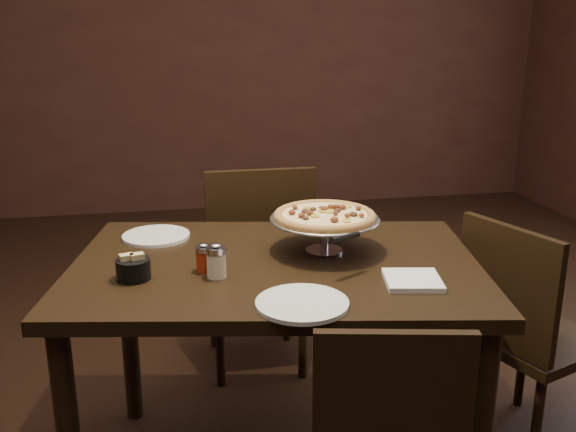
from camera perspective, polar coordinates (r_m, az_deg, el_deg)
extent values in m
cube|color=black|center=(5.42, -8.70, 15.08)|extent=(6.00, 0.02, 2.80)
cube|color=black|center=(2.06, -1.10, -4.62)|extent=(1.42, 1.08, 0.04)
cylinder|color=black|center=(2.63, -13.95, -9.84)|extent=(0.06, 0.06, 0.76)
cylinder|color=black|center=(2.62, 12.03, -9.80)|extent=(0.06, 0.06, 0.76)
cylinder|color=#BBBBC2|center=(2.14, 3.22, -3.07)|extent=(0.12, 0.12, 0.01)
cylinder|color=#BBBBC2|center=(2.12, 3.25, -1.74)|extent=(0.03, 0.03, 0.10)
cylinder|color=#BBBBC2|center=(2.11, 3.27, -0.42)|extent=(0.09, 0.09, 0.01)
cylinder|color=#A7A7AC|center=(2.11, 3.27, -0.28)|extent=(0.35, 0.35, 0.01)
torus|color=#A7A7AC|center=(2.11, 3.27, -0.26)|extent=(0.36, 0.36, 0.01)
cylinder|color=brown|center=(2.10, 3.27, -0.07)|extent=(0.33, 0.33, 0.01)
torus|color=brown|center=(2.10, 3.28, 0.02)|extent=(0.34, 0.34, 0.03)
cylinder|color=tan|center=(2.10, 3.28, 0.13)|extent=(0.28, 0.28, 0.01)
cylinder|color=beige|center=(1.92, -6.38, -4.35)|extent=(0.06, 0.06, 0.08)
cylinder|color=#BBBBC2|center=(1.91, -6.43, -3.03)|extent=(0.06, 0.06, 0.02)
ellipsoid|color=#BBBBC2|center=(1.90, -6.44, -2.59)|extent=(0.03, 0.03, 0.01)
cylinder|color=maroon|center=(1.97, -7.47, -4.02)|extent=(0.05, 0.05, 0.07)
cylinder|color=#BBBBC2|center=(1.96, -7.51, -2.91)|extent=(0.05, 0.05, 0.02)
ellipsoid|color=#BBBBC2|center=(1.96, -7.52, -2.55)|extent=(0.03, 0.03, 0.01)
cylinder|color=black|center=(1.95, -13.59, -4.62)|extent=(0.10, 0.10, 0.06)
cube|color=tan|center=(1.95, -14.12, -4.26)|extent=(0.05, 0.04, 0.07)
cube|color=tan|center=(1.95, -13.22, -4.21)|extent=(0.05, 0.04, 0.07)
cube|color=white|center=(1.91, 11.02, -5.64)|extent=(0.19, 0.19, 0.02)
cylinder|color=silver|center=(2.32, -11.65, -1.75)|extent=(0.24, 0.24, 0.01)
cylinder|color=silver|center=(1.74, 1.26, -7.78)|extent=(0.25, 0.25, 0.01)
cone|color=#BBBBC2|center=(1.91, 5.12, -1.99)|extent=(0.14, 0.14, 0.00)
cylinder|color=black|center=(1.91, 5.12, -1.91)|extent=(0.11, 0.07, 0.02)
cube|color=black|center=(2.93, -2.95, -4.74)|extent=(0.45, 0.45, 0.04)
cube|color=black|center=(2.64, -2.40, -0.89)|extent=(0.45, 0.03, 0.48)
cylinder|color=black|center=(3.22, -0.09, -7.38)|extent=(0.04, 0.04, 0.44)
cylinder|color=black|center=(3.17, -6.68, -7.85)|extent=(0.04, 0.04, 0.44)
cylinder|color=black|center=(2.89, 1.32, -10.29)|extent=(0.04, 0.04, 0.44)
cylinder|color=black|center=(2.84, -6.06, -10.88)|extent=(0.04, 0.04, 0.44)
cube|color=black|center=(1.65, 9.28, -16.49)|extent=(0.39, 0.11, 0.41)
cube|color=black|center=(2.56, 21.10, -10.16)|extent=(0.53, 0.53, 0.04)
cube|color=black|center=(2.33, 18.86, -6.01)|extent=(0.17, 0.40, 0.43)
cylinder|color=black|center=(2.87, 20.10, -12.03)|extent=(0.04, 0.04, 0.40)
cylinder|color=black|center=(2.47, 21.18, -17.22)|extent=(0.04, 0.04, 0.40)
cylinder|color=black|center=(2.64, 15.35, -14.19)|extent=(0.04, 0.04, 0.40)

